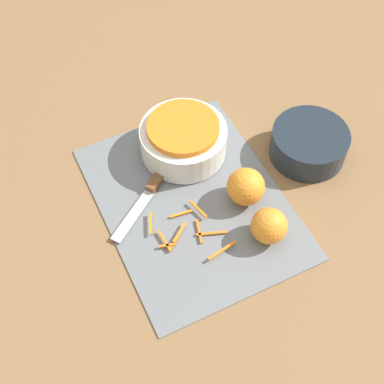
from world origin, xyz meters
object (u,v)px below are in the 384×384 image
(bowl_speckled, at_px, (183,138))
(orange_left, at_px, (269,226))
(orange_right, at_px, (246,187))
(knife, at_px, (158,179))
(bowl_dark, at_px, (309,144))

(bowl_speckled, relative_size, orange_left, 2.62)
(orange_left, relative_size, orange_right, 0.92)
(bowl_speckled, bearing_deg, orange_right, 19.21)
(bowl_speckled, relative_size, knife, 0.88)
(knife, bearing_deg, bowl_dark, 131.93)
(bowl_speckled, height_order, bowl_dark, bowl_speckled)
(knife, relative_size, orange_right, 2.74)
(orange_left, xyz_separation_m, orange_right, (-0.10, 0.00, 0.00))
(orange_right, bearing_deg, bowl_dark, 104.40)
(bowl_dark, height_order, orange_left, orange_left)
(bowl_speckled, xyz_separation_m, bowl_dark, (0.12, 0.24, -0.01))
(bowl_dark, relative_size, knife, 0.78)
(knife, bearing_deg, bowl_speckled, 175.45)
(bowl_speckled, relative_size, orange_right, 2.41)
(bowl_dark, xyz_separation_m, orange_right, (0.05, -0.18, 0.01))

